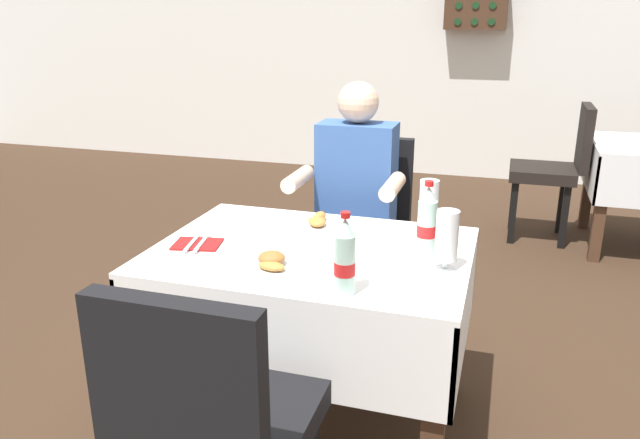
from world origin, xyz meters
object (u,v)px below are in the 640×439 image
(background_chair_left, at_px, (557,164))
(chair_far_diner_seat, at_px, (363,226))
(beer_glass_left, at_px, (428,208))
(cola_bottle_secondary, at_px, (345,259))
(plate_far_diner, at_px, (317,224))
(chair_near_camera_side, at_px, (214,423))
(napkin_cutlery_set, at_px, (197,244))
(seated_diner_far, at_px, (353,201))
(plate_near_camera, at_px, (273,263))
(cola_bottle_primary, at_px, (427,223))
(wall_bottle_rack, at_px, (476,6))
(main_dining_table, at_px, (312,291))
(beer_glass_middle, at_px, (447,240))

(background_chair_left, bearing_deg, chair_far_diner_seat, -120.14)
(beer_glass_left, relative_size, cola_bottle_secondary, 0.85)
(plate_far_diner, bearing_deg, beer_glass_left, 3.13)
(chair_far_diner_seat, relative_size, chair_near_camera_side, 1.00)
(cola_bottle_secondary, distance_m, napkin_cutlery_set, 0.68)
(plate_far_diner, bearing_deg, background_chair_left, 65.43)
(seated_diner_far, relative_size, plate_near_camera, 5.66)
(cola_bottle_secondary, height_order, background_chair_left, cola_bottle_secondary)
(chair_near_camera_side, relative_size, beer_glass_left, 4.36)
(beer_glass_left, xyz_separation_m, background_chair_left, (0.61, 2.26, -0.29))
(background_chair_left, bearing_deg, plate_far_diner, -114.57)
(background_chair_left, bearing_deg, beer_glass_left, -105.08)
(napkin_cutlery_set, bearing_deg, plate_far_diner, 41.77)
(chair_far_diner_seat, relative_size, background_chair_left, 1.00)
(background_chair_left, bearing_deg, cola_bottle_secondary, -105.26)
(chair_far_diner_seat, distance_m, cola_bottle_secondary, 1.20)
(seated_diner_far, height_order, background_chair_left, seated_diner_far)
(chair_near_camera_side, height_order, cola_bottle_primary, cola_bottle_primary)
(beer_glass_left, xyz_separation_m, cola_bottle_primary, (0.02, -0.19, 0.00))
(chair_near_camera_side, distance_m, plate_far_diner, 1.06)
(chair_far_diner_seat, height_order, background_chair_left, same)
(plate_near_camera, xyz_separation_m, wall_bottle_rack, (0.32, 4.34, 0.89))
(cola_bottle_secondary, relative_size, wall_bottle_rack, 0.47)
(beer_glass_left, bearing_deg, chair_near_camera_side, -109.73)
(main_dining_table, distance_m, cola_bottle_primary, 0.50)
(seated_diner_far, distance_m, cola_bottle_secondary, 1.07)
(cola_bottle_primary, relative_size, background_chair_left, 0.28)
(beer_glass_left, bearing_deg, beer_glass_middle, -71.86)
(plate_near_camera, bearing_deg, wall_bottle_rack, 85.73)
(chair_far_diner_seat, distance_m, beer_glass_middle, 1.03)
(seated_diner_far, relative_size, plate_far_diner, 5.35)
(chair_near_camera_side, bearing_deg, cola_bottle_secondary, 65.79)
(main_dining_table, distance_m, chair_far_diner_seat, 0.81)
(cola_bottle_primary, bearing_deg, plate_near_camera, -148.48)
(beer_glass_middle, height_order, cola_bottle_secondary, cola_bottle_secondary)
(plate_far_diner, height_order, napkin_cutlery_set, plate_far_diner)
(cola_bottle_primary, distance_m, background_chair_left, 2.53)
(beer_glass_left, bearing_deg, cola_bottle_primary, -84.01)
(chair_far_diner_seat, relative_size, beer_glass_left, 4.36)
(main_dining_table, bearing_deg, napkin_cutlery_set, -167.57)
(plate_far_diner, relative_size, cola_bottle_secondary, 0.90)
(chair_far_diner_seat, height_order, chair_near_camera_side, same)
(cola_bottle_primary, bearing_deg, beer_glass_middle, -56.56)
(chair_far_diner_seat, relative_size, seated_diner_far, 0.77)
(plate_near_camera, bearing_deg, background_chair_left, 68.84)
(seated_diner_far, bearing_deg, wall_bottle_rack, 85.34)
(beer_glass_middle, distance_m, napkin_cutlery_set, 0.91)
(seated_diner_far, bearing_deg, chair_near_camera_side, -89.18)
(main_dining_table, bearing_deg, background_chair_left, 68.50)
(plate_near_camera, height_order, napkin_cutlery_set, plate_near_camera)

